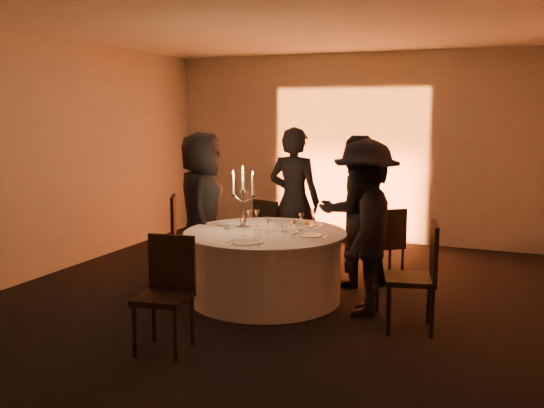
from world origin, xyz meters
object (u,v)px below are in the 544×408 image
at_px(banquet_table, 265,265).
at_px(candelabra, 243,206).
at_px(chair_back_right, 387,240).
at_px(chair_back_left, 271,230).
at_px(guest_back_left, 294,201).
at_px(guest_right, 365,228).
at_px(chair_right, 420,270).
at_px(guest_left, 202,207).
at_px(coffee_cup, 229,227).
at_px(guest_back_right, 354,211).
at_px(chair_left, 183,229).
at_px(chair_front, 167,286).

height_order(banquet_table, candelabra, candelabra).
bearing_deg(chair_back_right, chair_back_left, -37.50).
height_order(guest_back_left, candelabra, guest_back_left).
distance_m(chair_back_left, guest_right, 2.08).
distance_m(chair_right, guest_back_left, 2.41).
bearing_deg(chair_back_right, banquet_table, 10.95).
distance_m(guest_left, guest_back_left, 1.19).
distance_m(guest_left, coffee_cup, 0.79).
bearing_deg(guest_back_right, guest_back_left, -54.77).
bearing_deg(chair_back_left, guest_back_left, -175.29).
distance_m(banquet_table, chair_right, 1.80).
bearing_deg(chair_back_left, candelabra, 115.04).
distance_m(chair_left, coffee_cup, 1.24).
distance_m(banquet_table, chair_front, 1.66).
xyz_separation_m(banquet_table, chair_right, (1.75, -0.35, 0.21)).
xyz_separation_m(banquet_table, guest_back_right, (0.76, 0.93, 0.52)).
distance_m(guest_back_right, coffee_cup, 1.54).
bearing_deg(candelabra, guest_back_left, 78.74).
bearing_deg(chair_back_left, guest_left, 71.34).
distance_m(chair_back_right, guest_left, 2.33).
height_order(chair_back_left, chair_back_right, chair_back_left).
bearing_deg(chair_left, chair_back_right, -103.02).
height_order(chair_front, guest_left, guest_left).
bearing_deg(chair_front, guest_back_right, 60.88).
bearing_deg(candelabra, guest_right, -4.98).
bearing_deg(chair_back_left, chair_right, 161.98).
bearing_deg(chair_back_left, banquet_table, 127.80).
xyz_separation_m(banquet_table, chair_left, (-1.44, 0.65, 0.19)).
bearing_deg(guest_right, chair_left, -107.13).
distance_m(chair_right, guest_left, 2.93).
distance_m(guest_back_left, candelabra, 1.11).
height_order(chair_front, guest_back_right, guest_back_right).
xyz_separation_m(chair_front, guest_left, (-0.80, 2.09, 0.35)).
bearing_deg(guest_back_right, candelabra, -0.97).
height_order(chair_back_left, chair_right, chair_right).
bearing_deg(guest_back_left, chair_front, 91.37).
height_order(banquet_table, chair_left, chair_left).
distance_m(chair_front, guest_right, 2.13).
height_order(banquet_table, chair_right, chair_right).
bearing_deg(chair_front, guest_right, 41.45).
bearing_deg(chair_left, banquet_table, -141.08).
relative_size(chair_left, guest_left, 0.55).
xyz_separation_m(chair_back_right, coffee_cup, (-1.53, -1.30, 0.29)).
bearing_deg(chair_left, coffee_cup, -150.85).
bearing_deg(chair_back_right, coffee_cup, 2.09).
height_order(chair_front, candelabra, candelabra).
relative_size(guest_left, guest_right, 1.01).
bearing_deg(chair_back_right, chair_right, 73.68).
distance_m(chair_left, guest_back_right, 2.25).
distance_m(chair_right, guest_right, 0.75).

